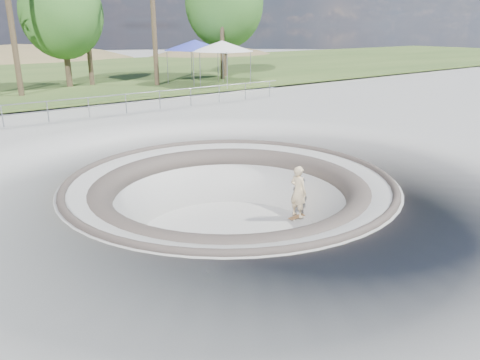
{
  "coord_description": "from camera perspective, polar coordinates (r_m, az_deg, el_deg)",
  "views": [
    {
      "loc": [
        -8.19,
        -11.23,
        4.59
      ],
      "look_at": [
        0.41,
        0.02,
        -0.1
      ],
      "focal_mm": 35.0,
      "sensor_mm": 36.0,
      "label": 1
    }
  ],
  "objects": [
    {
      "name": "bushy_tree_right",
      "position": [
        43.05,
        -1.89,
        20.73
      ],
      "size": [
        6.97,
        6.34,
        10.06
      ],
      "color": "brown",
      "rests_on": "ground"
    },
    {
      "name": "safety_railing",
      "position": [
        24.94,
        -17.96,
        8.44
      ],
      "size": [
        25.0,
        0.06,
        1.03
      ],
      "color": "gray",
      "rests_on": "ground"
    },
    {
      "name": "canopy_blue",
      "position": [
        37.48,
        -5.51,
        16.05
      ],
      "size": [
        6.06,
        6.06,
        3.29
      ],
      "color": "gray",
      "rests_on": "ground"
    },
    {
      "name": "skateboard",
      "position": [
        16.7,
        6.99,
        -4.47
      ],
      "size": [
        0.74,
        0.24,
        0.08
      ],
      "color": "olive",
      "rests_on": "ground"
    },
    {
      "name": "skater",
      "position": [
        16.36,
        7.11,
        -1.44
      ],
      "size": [
        0.49,
        0.71,
        1.84
      ],
      "primitive_type": "imported",
      "rotation": [
        0.0,
        0.0,
        1.65
      ],
      "color": "tan",
      "rests_on": "skateboard"
    },
    {
      "name": "bushy_tree_mid",
      "position": [
        37.52,
        -20.89,
        18.42
      ],
      "size": [
        5.84,
        5.31,
        8.42
      ],
      "color": "brown",
      "rests_on": "ground"
    },
    {
      "name": "skate_bowl",
      "position": [
        15.31,
        -1.19,
        -6.47
      ],
      "size": [
        14.0,
        14.0,
        4.1
      ],
      "color": "#A9A8A4",
      "rests_on": "ground"
    },
    {
      "name": "ground",
      "position": [
        14.64,
        -1.24,
        0.04
      ],
      "size": [
        180.0,
        180.0,
        0.0
      ],
      "primitive_type": "plane",
      "color": "#A9A8A4",
      "rests_on": "ground"
    },
    {
      "name": "canopy_white",
      "position": [
        35.85,
        -2.2,
        15.99
      ],
      "size": [
        6.13,
        6.13,
        3.27
      ],
      "color": "gray",
      "rests_on": "ground"
    }
  ]
}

